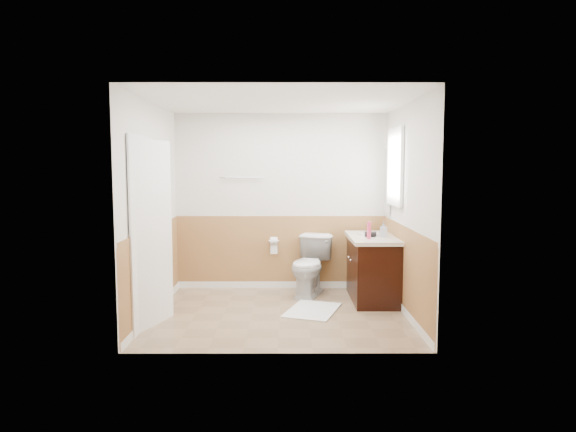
{
  "coord_description": "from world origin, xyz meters",
  "views": [
    {
      "loc": [
        0.09,
        -5.91,
        1.75
      ],
      "look_at": [
        0.1,
        0.25,
        1.15
      ],
      "focal_mm": 31.58,
      "sensor_mm": 36.0,
      "label": 1
    }
  ],
  "objects_px": {
    "bath_mat": "(312,310)",
    "vanity_cabinet": "(373,270)",
    "toilet": "(310,266)",
    "lotion_bottle": "(369,230)",
    "soap_dispenser": "(384,229)"
  },
  "relations": [
    {
      "from": "lotion_bottle",
      "to": "toilet",
      "type": "bearing_deg",
      "value": 143.58
    },
    {
      "from": "soap_dispenser",
      "to": "lotion_bottle",
      "type": "bearing_deg",
      "value": -137.98
    },
    {
      "from": "bath_mat",
      "to": "lotion_bottle",
      "type": "height_order",
      "value": "lotion_bottle"
    },
    {
      "from": "lotion_bottle",
      "to": "soap_dispenser",
      "type": "distance_m",
      "value": 0.3
    },
    {
      "from": "toilet",
      "to": "lotion_bottle",
      "type": "height_order",
      "value": "lotion_bottle"
    },
    {
      "from": "vanity_cabinet",
      "to": "bath_mat",
      "type": "bearing_deg",
      "value": -146.87
    },
    {
      "from": "bath_mat",
      "to": "vanity_cabinet",
      "type": "bearing_deg",
      "value": 33.13
    },
    {
      "from": "bath_mat",
      "to": "toilet",
      "type": "bearing_deg",
      "value": 90.0
    },
    {
      "from": "bath_mat",
      "to": "soap_dispenser",
      "type": "relative_size",
      "value": 4.03
    },
    {
      "from": "bath_mat",
      "to": "vanity_cabinet",
      "type": "height_order",
      "value": "vanity_cabinet"
    },
    {
      "from": "lotion_bottle",
      "to": "soap_dispenser",
      "type": "xyz_separation_m",
      "value": [
        0.22,
        0.2,
        -0.01
      ]
    },
    {
      "from": "vanity_cabinet",
      "to": "soap_dispenser",
      "type": "bearing_deg",
      "value": -33.47
    },
    {
      "from": "vanity_cabinet",
      "to": "lotion_bottle",
      "type": "xyz_separation_m",
      "value": [
        -0.1,
        -0.28,
        0.56
      ]
    },
    {
      "from": "lotion_bottle",
      "to": "soap_dispenser",
      "type": "height_order",
      "value": "lotion_bottle"
    },
    {
      "from": "toilet",
      "to": "lotion_bottle",
      "type": "xyz_separation_m",
      "value": [
        0.72,
        -0.53,
        0.55
      ]
    }
  ]
}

